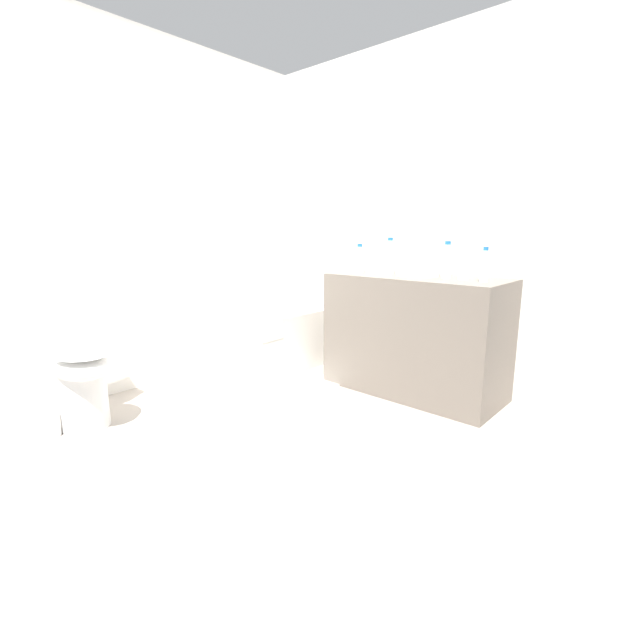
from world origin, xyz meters
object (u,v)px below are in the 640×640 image
drinking_glass_0 (380,266)px  toilet_paper_roll (49,426)px  bathtub (246,341)px  toilet (77,367)px  water_bottle_1 (485,266)px  bath_mat (304,385)px  drinking_glass_1 (463,272)px  sink_faucet (430,270)px  water_bottle_2 (360,259)px  sink_basin (418,271)px  water_bottle_0 (390,257)px  water_bottle_3 (447,261)px

drinking_glass_0 → toilet_paper_roll: size_ratio=0.79×
bathtub → toilet: bearing=-178.3°
water_bottle_1 → bath_mat: water_bottle_1 is taller
toilet → drinking_glass_1: drinking_glass_1 is taller
sink_faucet → toilet_paper_roll: 2.61m
toilet → water_bottle_2: water_bottle_2 is taller
bath_mat → toilet_paper_roll: bearing=161.6°
water_bottle_2 → drinking_glass_0: (0.07, -0.13, -0.05)m
toilet_paper_roll → bathtub: bearing=2.3°
sink_basin → water_bottle_0: (0.00, 0.23, 0.09)m
water_bottle_3 → drinking_glass_0: size_ratio=2.32×
drinking_glass_1 → water_bottle_2: bearing=95.1°
sink_faucet → water_bottle_3: 0.29m
water_bottle_3 → water_bottle_0: bearing=88.6°
water_bottle_0 → water_bottle_1: bearing=-93.4°
sink_basin → water_bottle_1: 0.48m
bath_mat → drinking_glass_1: bearing=-64.6°
water_bottle_0 → toilet_paper_roll: bearing=154.8°
toilet → water_bottle_2: 2.00m
toilet_paper_roll → water_bottle_0: bearing=-25.2°
sink_faucet → water_bottle_1: bearing=-114.5°
water_bottle_1 → drinking_glass_0: bearing=86.4°
water_bottle_0 → bath_mat: water_bottle_0 is taller
water_bottle_3 → toilet_paper_roll: water_bottle_3 is taller
toilet → toilet_paper_roll: bearing=-86.1°
water_bottle_0 → water_bottle_2: bearing=105.0°
water_bottle_0 → toilet_paper_roll: water_bottle_0 is taller
sink_basin → sink_faucet: 0.18m
sink_basin → drinking_glass_0: (0.01, 0.33, 0.02)m
water_bottle_1 → bath_mat: 1.53m
sink_basin → drinking_glass_1: 0.32m
water_bottle_0 → toilet_paper_roll: size_ratio=1.97×
bathtub → drinking_glass_0: 1.23m
water_bottle_0 → drinking_glass_1: 0.56m
water_bottle_3 → bath_mat: bearing=117.1°
water_bottle_0 → water_bottle_1: (-0.04, -0.71, -0.02)m
water_bottle_2 → toilet_paper_roll: size_ratio=1.61×
sink_faucet → water_bottle_3: size_ratio=0.63×
toilet_paper_roll → water_bottle_3: bearing=-34.8°
water_bottle_2 → water_bottle_3: size_ratio=0.88×
water_bottle_3 → toilet_paper_roll: (-2.00, 1.39, -0.89)m
sink_basin → toilet: bearing=146.7°
drinking_glass_1 → toilet_paper_roll: (-2.02, 1.50, -0.82)m
water_bottle_2 → water_bottle_3: 0.67m
bathtub → toilet_paper_roll: bearing=-177.7°
water_bottle_2 → drinking_glass_0: bearing=-63.2°
drinking_glass_1 → water_bottle_3: bearing=100.3°
drinking_glass_0 → water_bottle_0: bearing=-94.7°
bathtub → water_bottle_3: size_ratio=6.15×
bath_mat → toilet_paper_roll: toilet_paper_roll is taller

